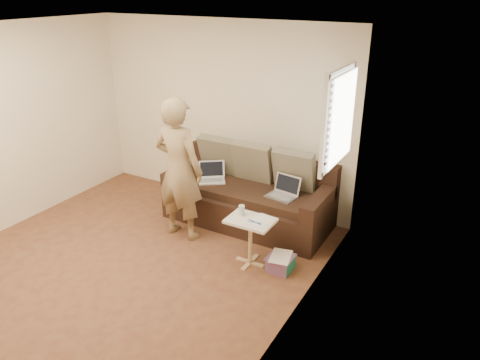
% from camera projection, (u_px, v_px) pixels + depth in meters
% --- Properties ---
extents(floor, '(4.50, 4.50, 0.00)m').
position_uv_depth(floor, '(118.00, 272.00, 5.16)').
color(floor, '#552C1F').
rests_on(floor, ground).
extents(ceiling, '(4.50, 4.50, 0.00)m').
position_uv_depth(ceiling, '(87.00, 32.00, 4.12)').
color(ceiling, white).
rests_on(ceiling, wall_back).
extents(wall_back, '(4.00, 0.00, 4.00)m').
position_uv_depth(wall_back, '(220.00, 114.00, 6.43)').
color(wall_back, beige).
rests_on(wall_back, ground).
extents(wall_right, '(0.00, 4.50, 4.50)m').
position_uv_depth(wall_right, '(283.00, 210.00, 3.73)').
color(wall_right, beige).
rests_on(wall_right, ground).
extents(window_blinds, '(0.12, 0.88, 1.08)m').
position_uv_depth(window_blinds, '(339.00, 118.00, 4.79)').
color(window_blinds, white).
rests_on(window_blinds, wall_right).
extents(sofa, '(2.20, 0.95, 0.85)m').
position_uv_depth(sofa, '(248.00, 193.00, 6.08)').
color(sofa, black).
rests_on(sofa, ground).
extents(pillow_left, '(0.55, 0.29, 0.57)m').
position_uv_depth(pillow_left, '(219.00, 155.00, 6.38)').
color(pillow_left, '#6E6451').
rests_on(pillow_left, sofa).
extents(pillow_mid, '(0.55, 0.27, 0.57)m').
position_uv_depth(pillow_mid, '(253.00, 162.00, 6.12)').
color(pillow_mid, '#767054').
rests_on(pillow_mid, sofa).
extents(pillow_right, '(0.55, 0.28, 0.57)m').
position_uv_depth(pillow_right, '(294.00, 170.00, 5.87)').
color(pillow_right, '#6E6451').
rests_on(pillow_right, sofa).
extents(laptop_silver, '(0.40, 0.31, 0.24)m').
position_uv_depth(laptop_silver, '(281.00, 197.00, 5.75)').
color(laptop_silver, '#B7BABC').
rests_on(laptop_silver, sofa).
extents(laptop_white, '(0.44, 0.41, 0.26)m').
position_uv_depth(laptop_white, '(212.00, 181.00, 6.21)').
color(laptop_white, white).
rests_on(laptop_white, sofa).
extents(person, '(0.67, 0.45, 1.82)m').
position_uv_depth(person, '(179.00, 169.00, 5.57)').
color(person, olive).
rests_on(person, ground).
extents(side_table, '(0.53, 0.37, 0.58)m').
position_uv_depth(side_table, '(250.00, 242.00, 5.20)').
color(side_table, silver).
rests_on(side_table, ground).
extents(drinking_glass, '(0.07, 0.07, 0.12)m').
position_uv_depth(drinking_glass, '(242.00, 210.00, 5.16)').
color(drinking_glass, silver).
rests_on(drinking_glass, side_table).
extents(scissors, '(0.20, 0.14, 0.02)m').
position_uv_depth(scissors, '(255.00, 222.00, 5.01)').
color(scissors, silver).
rests_on(scissors, side_table).
extents(paper_on_table, '(0.25, 0.33, 0.00)m').
position_uv_depth(paper_on_table, '(261.00, 221.00, 5.06)').
color(paper_on_table, white).
rests_on(paper_on_table, side_table).
extents(striped_box, '(0.29, 0.29, 0.18)m').
position_uv_depth(striped_box, '(280.00, 263.00, 5.16)').
color(striped_box, '#C31D87').
rests_on(striped_box, ground).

